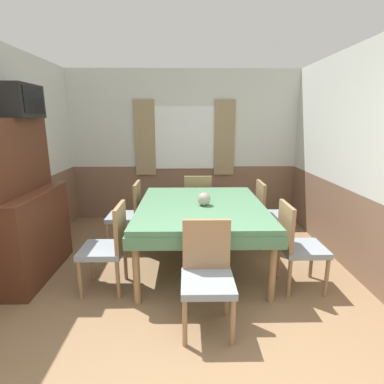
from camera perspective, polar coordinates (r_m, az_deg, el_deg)
The scene contains 13 objects.
wall_back at distance 5.35m, azimuth -1.52°, elevation 8.74°, with size 4.35×0.09×2.60m.
wall_left at distance 4.00m, azimuth -31.93°, elevation 4.89°, with size 0.05×4.20×2.60m.
wall_right at distance 3.95m, azimuth 28.74°, elevation 5.19°, with size 0.05×4.20×2.60m.
dining_table at distance 3.62m, azimuth 1.72°, elevation -3.84°, with size 1.51×1.83×0.78m.
chair_left_far at distance 4.27m, azimuth -11.98°, elevation -3.85°, with size 0.44×0.44×0.93m.
chair_right_near at distance 3.37m, azimuth 19.34°, elevation -9.15°, with size 0.44×0.44×0.93m.
chair_right_far at distance 4.35m, azimuth 14.44°, elevation -3.67°, with size 0.44×0.44×0.93m.
chair_left_near at distance 3.27m, azimuth -15.57°, elevation -9.58°, with size 0.44×0.44×0.93m.
chair_head_window at distance 4.77m, azimuth 1.06°, elevation -1.70°, with size 0.44×0.44×0.93m.
chair_head_near at distance 2.63m, azimuth 2.90°, elevation -14.99°, with size 0.44×0.44×0.93m.
sideboard at distance 3.82m, azimuth -29.11°, elevation -3.53°, with size 0.46×1.21×1.78m.
tv at distance 3.78m, azimuth -29.86°, elevation 14.81°, with size 0.29×0.52×0.35m.
vase at distance 3.52m, azimuth 2.31°, elevation -1.34°, with size 0.16×0.16×0.16m.
Camera 1 is at (0.05, -1.50, 1.77)m, focal length 28.00 mm.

